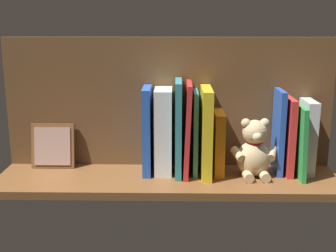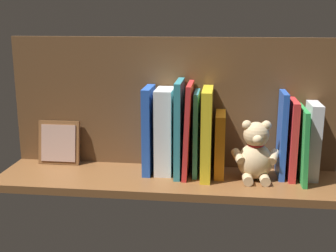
{
  "view_description": "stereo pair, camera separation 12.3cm",
  "coord_description": "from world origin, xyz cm",
  "px_view_note": "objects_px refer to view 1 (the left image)",
  "views": [
    {
      "loc": [
        -2.2,
        119.44,
        44.41
      ],
      "look_at": [
        0.0,
        0.0,
        14.66
      ],
      "focal_mm": 47.55,
      "sensor_mm": 36.0,
      "label": 1
    },
    {
      "loc": [
        -14.47,
        118.58,
        44.41
      ],
      "look_at": [
        0.0,
        0.0,
        14.66
      ],
      "focal_mm": 47.55,
      "sensor_mm": 36.0,
      "label": 2
    }
  ],
  "objects_px": {
    "book_0": "(307,137)",
    "dictionary_thick_white": "(163,131)",
    "picture_frame_leaning": "(53,146)",
    "teddy_bear": "(254,151)"
  },
  "relations": [
    {
      "from": "teddy_bear",
      "to": "dictionary_thick_white",
      "type": "height_order",
      "value": "dictionary_thick_white"
    },
    {
      "from": "book_0",
      "to": "dictionary_thick_white",
      "type": "xyz_separation_m",
      "value": [
        0.41,
        0.01,
        0.02
      ]
    },
    {
      "from": "dictionary_thick_white",
      "to": "picture_frame_leaning",
      "type": "height_order",
      "value": "dictionary_thick_white"
    },
    {
      "from": "book_0",
      "to": "dictionary_thick_white",
      "type": "bearing_deg",
      "value": 0.72
    },
    {
      "from": "book_0",
      "to": "picture_frame_leaning",
      "type": "distance_m",
      "value": 0.75
    },
    {
      "from": "book_0",
      "to": "teddy_bear",
      "type": "bearing_deg",
      "value": 13.41
    },
    {
      "from": "teddy_bear",
      "to": "picture_frame_leaning",
      "type": "xyz_separation_m",
      "value": [
        0.59,
        -0.07,
        -0.01
      ]
    },
    {
      "from": "book_0",
      "to": "dictionary_thick_white",
      "type": "relative_size",
      "value": 0.87
    },
    {
      "from": "teddy_bear",
      "to": "dictionary_thick_white",
      "type": "distance_m",
      "value": 0.26
    },
    {
      "from": "book_0",
      "to": "picture_frame_leaning",
      "type": "xyz_separation_m",
      "value": [
        0.74,
        -0.03,
        -0.04
      ]
    }
  ]
}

